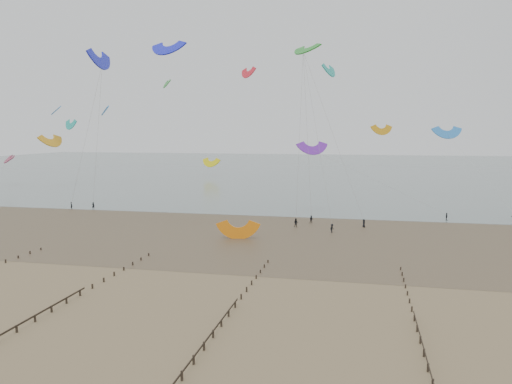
% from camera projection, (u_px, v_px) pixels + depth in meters
% --- Properties ---
extents(ground, '(500.00, 500.00, 0.00)m').
position_uv_depth(ground, '(216.00, 287.00, 59.30)').
color(ground, brown).
rests_on(ground, ground).
extents(sea_and_shore, '(500.00, 665.00, 0.03)m').
position_uv_depth(sea_and_shore, '(248.00, 230.00, 93.54)').
color(sea_and_shore, '#475654').
rests_on(sea_and_shore, ground).
extents(groynes, '(72.16, 50.16, 1.00)m').
position_uv_depth(groynes, '(196.00, 356.00, 39.92)').
color(groynes, black).
rests_on(groynes, ground).
extents(kitesurfer_lead, '(0.73, 0.67, 1.67)m').
position_uv_depth(kitesurfer_lead, '(71.00, 205.00, 118.74)').
color(kitesurfer_lead, black).
rests_on(kitesurfer_lead, ground).
extents(kitesurfers, '(135.40, 20.87, 1.87)m').
position_uv_depth(kitesurfers, '(427.00, 222.00, 97.33)').
color(kitesurfers, black).
rests_on(kitesurfers, ground).
extents(grounded_kite, '(6.95, 5.80, 3.46)m').
position_uv_depth(grounded_kite, '(238.00, 239.00, 85.77)').
color(grounded_kite, orange).
rests_on(grounded_kite, ground).
extents(kites_airborne, '(213.08, 119.32, 39.95)m').
position_uv_depth(kites_airborne, '(252.00, 123.00, 150.56)').
color(kites_airborne, '#1921E2').
rests_on(kites_airborne, ground).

